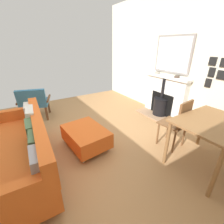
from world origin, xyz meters
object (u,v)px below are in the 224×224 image
object	(u,v)px
sofa	(23,149)
dining_table	(213,128)
mantel_bowl_near	(157,73)
dining_chair_near_fireplace	(178,121)
mantel_bowl_far	(177,77)
fireplace	(163,99)
armchair_accent	(34,101)
ottoman	(86,136)

from	to	relation	value
sofa	dining_table	xyz separation A→B (m)	(-2.27, 1.35, 0.30)
mantel_bowl_near	dining_table	bearing A→B (deg)	64.41
dining_table	dining_chair_near_fireplace	bearing A→B (deg)	-91.05
mantel_bowl_far	sofa	world-z (taller)	mantel_bowl_far
fireplace	armchair_accent	xyz separation A→B (m)	(2.81, -1.46, 0.02)
mantel_bowl_far	dining_chair_near_fireplace	size ratio (longest dim) A/B	0.13
dining_table	mantel_bowl_near	bearing A→B (deg)	-115.59
dining_table	ottoman	bearing A→B (deg)	-46.00
dining_table	sofa	bearing A→B (deg)	-30.73
ottoman	mantel_bowl_near	bearing A→B (deg)	-166.27
sofa	ottoman	bearing A→B (deg)	-179.08
fireplace	dining_table	size ratio (longest dim) A/B	1.20
fireplace	sofa	bearing A→B (deg)	4.45
mantel_bowl_near	mantel_bowl_far	distance (m)	0.58
fireplace	ottoman	size ratio (longest dim) A/B	1.37
fireplace	dining_chair_near_fireplace	bearing A→B (deg)	50.10
mantel_bowl_near	dining_chair_near_fireplace	xyz separation A→B (m)	(0.90, 1.38, -0.52)
mantel_bowl_far	sofa	xyz separation A→B (m)	(3.18, -0.02, -0.69)
mantel_bowl_near	sofa	size ratio (longest dim) A/B	0.06
ottoman	dining_chair_near_fireplace	xyz separation A→B (m)	(-1.33, 0.84, 0.30)
fireplace	mantel_bowl_far	distance (m)	0.66
mantel_bowl_far	dining_table	bearing A→B (deg)	55.50
fireplace	dining_chair_near_fireplace	size ratio (longest dim) A/B	1.35
ottoman	sofa	bearing A→B (deg)	0.92
sofa	armchair_accent	size ratio (longest dim) A/B	2.53
ottoman	armchair_accent	size ratio (longest dim) A/B	1.09
ottoman	armchair_accent	world-z (taller)	armchair_accent
fireplace	mantel_bowl_far	xyz separation A→B (m)	(-0.01, 0.27, 0.60)
mantel_bowl_far	sofa	size ratio (longest dim) A/B	0.06
sofa	mantel_bowl_near	bearing A→B (deg)	-170.02
armchair_accent	sofa	bearing A→B (deg)	77.94
mantel_bowl_far	ottoman	world-z (taller)	mantel_bowl_far
fireplace	sofa	xyz separation A→B (m)	(3.17, 0.25, -0.08)
mantel_bowl_far	armchair_accent	size ratio (longest dim) A/B	0.14
ottoman	armchair_accent	distance (m)	1.81
mantel_bowl_far	ottoman	xyz separation A→B (m)	(2.23, -0.03, -0.81)
fireplace	mantel_bowl_near	distance (m)	0.68
ottoman	dining_chair_near_fireplace	distance (m)	1.60
sofa	dining_table	bearing A→B (deg)	149.27
mantel_bowl_far	ottoman	distance (m)	2.37
fireplace	dining_table	world-z (taller)	fireplace
armchair_accent	fireplace	bearing A→B (deg)	152.53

